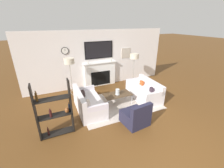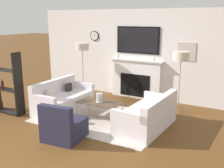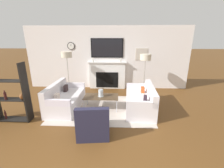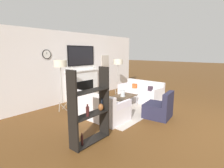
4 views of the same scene
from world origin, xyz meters
name	(u,v)px [view 2 (image 2 of 4)]	position (x,y,z in m)	size (l,w,h in m)	color
fireplace_wall	(138,58)	(0.00, 4.90, 1.22)	(7.11, 0.28, 2.70)	white
area_rug	(101,118)	(0.00, 2.74, 0.01)	(3.06, 2.14, 0.01)	beige
couch_left	(63,100)	(-1.23, 2.74, 0.29)	(0.88, 1.68, 0.81)	silver
couch_right	(148,117)	(1.22, 2.74, 0.28)	(0.93, 1.74, 0.78)	silver
armchair	(63,127)	(-0.07, 1.38, 0.27)	(0.80, 0.81, 0.80)	#242339
coffee_table	(100,103)	(-0.04, 2.74, 0.40)	(1.09, 0.59, 0.43)	#4C3823
hurricane_candle	(99,98)	(-0.05, 2.73, 0.53)	(0.18, 0.18, 0.22)	silver
floor_lamp_left	(82,48)	(-1.53, 4.14, 1.55)	(0.41, 0.41, 1.70)	#9E998E
floor_lamp_right	(181,57)	(1.53, 4.14, 1.48)	(0.42, 0.42, 1.62)	#9E998E
shelf_unit	(7,85)	(-2.37, 1.93, 0.76)	(0.95, 0.28, 1.63)	black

